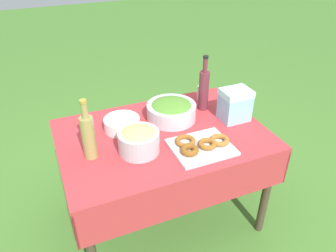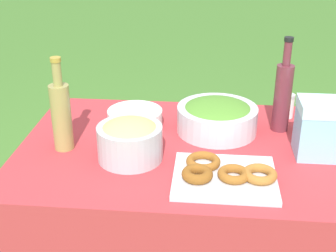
# 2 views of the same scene
# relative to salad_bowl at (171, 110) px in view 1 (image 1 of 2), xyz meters

# --- Properties ---
(ground_plane) EXTENTS (14.00, 14.00, 0.00)m
(ground_plane) POSITION_rel_salad_bowl_xyz_m (-0.11, -0.13, -0.74)
(ground_plane) COLOR #477A2D
(picnic_table) EXTENTS (1.19, 0.83, 0.68)m
(picnic_table) POSITION_rel_salad_bowl_xyz_m (-0.11, -0.13, -0.16)
(picnic_table) COLOR #B73338
(picnic_table) RESTS_ON ground_plane
(salad_bowl) EXTENTS (0.30, 0.30, 0.12)m
(salad_bowl) POSITION_rel_salad_bowl_xyz_m (0.00, 0.00, 0.00)
(salad_bowl) COLOR silver
(salad_bowl) RESTS_ON picnic_table
(pasta_bowl) EXTENTS (0.22, 0.22, 0.14)m
(pasta_bowl) POSITION_rel_salad_bowl_xyz_m (-0.29, -0.24, 0.01)
(pasta_bowl) COLOR #B2B7BC
(pasta_bowl) RESTS_ON picnic_table
(donut_platter) EXTENTS (0.32, 0.28, 0.05)m
(donut_platter) POSITION_rel_salad_bowl_xyz_m (0.02, -0.35, -0.04)
(donut_platter) COLOR silver
(donut_platter) RESTS_ON picnic_table
(plate_stack) EXTENTS (0.21, 0.21, 0.07)m
(plate_stack) POSITION_rel_salad_bowl_xyz_m (-0.32, 0.00, -0.03)
(plate_stack) COLOR white
(plate_stack) RESTS_ON picnic_table
(olive_oil_bottle) EXTENTS (0.07, 0.07, 0.34)m
(olive_oil_bottle) POSITION_rel_salad_bowl_xyz_m (-0.54, -0.19, 0.07)
(olive_oil_bottle) COLOR #998E4C
(olive_oil_bottle) RESTS_ON picnic_table
(wine_bottle) EXTENTS (0.07, 0.07, 0.36)m
(wine_bottle) POSITION_rel_salad_bowl_xyz_m (0.24, 0.04, 0.08)
(wine_bottle) COLOR maroon
(wine_bottle) RESTS_ON picnic_table
(cooler_box) EXTENTS (0.17, 0.14, 0.20)m
(cooler_box) POSITION_rel_salad_bowl_xyz_m (0.35, -0.16, 0.04)
(cooler_box) COLOR #8CC6E5
(cooler_box) RESTS_ON picnic_table
(salt_shaker) EXTENTS (0.05, 0.05, 0.10)m
(salt_shaker) POSITION_rel_salad_bowl_xyz_m (0.29, 0.16, -0.01)
(salt_shaker) COLOR white
(salt_shaker) RESTS_ON picnic_table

